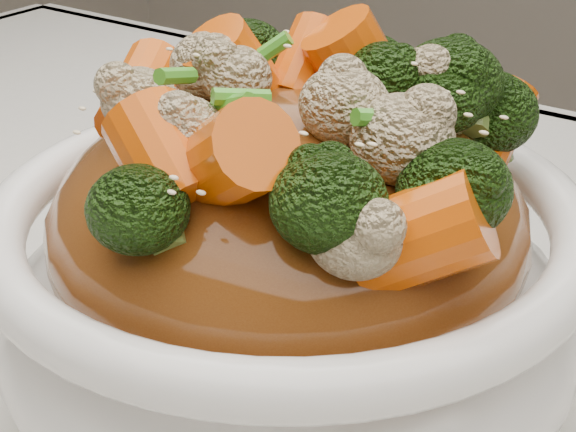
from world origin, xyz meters
The scene contains 8 objects.
tablecloth centered at (0.00, 0.00, 0.73)m, with size 1.20×0.80×0.04m, color silver.
bowl centered at (0.00, 0.01, 0.80)m, with size 0.24×0.24×0.09m, color white, non-canonical shape.
sauce_base centered at (0.00, 0.01, 0.83)m, with size 0.19×0.19×0.10m, color #653311.
carrots centered at (0.00, 0.01, 0.90)m, with size 0.19×0.19×0.05m, color #DB5407, non-canonical shape.
broccoli centered at (0.00, 0.01, 0.90)m, with size 0.19×0.19×0.05m, color black, non-canonical shape.
cauliflower centered at (0.00, 0.01, 0.89)m, with size 0.19×0.19×0.04m, color tan, non-canonical shape.
scallions centered at (0.00, 0.01, 0.90)m, with size 0.14×0.14×0.02m, color #3B9422, non-canonical shape.
sesame_seeds centered at (0.00, 0.01, 0.90)m, with size 0.17×0.17×0.01m, color beige, non-canonical shape.
Camera 1 is at (0.18, -0.24, 0.99)m, focal length 55.00 mm.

